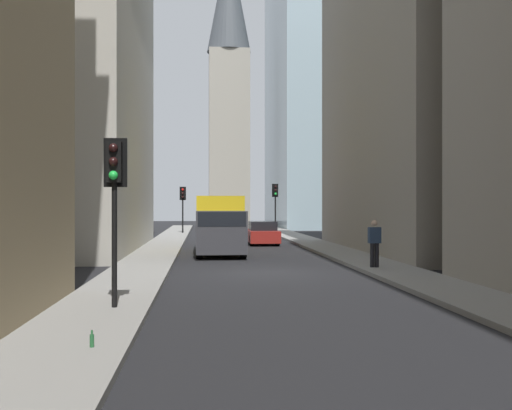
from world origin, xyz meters
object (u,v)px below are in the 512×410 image
(sedan_red, at_px, (262,234))
(delivery_truck, at_px, (220,224))
(pedestrian, at_px, (374,241))
(traffic_light_midblock, at_px, (183,199))
(traffic_light_foreground, at_px, (114,182))
(discarded_bottle, at_px, (92,340))
(traffic_light_far_junction, at_px, (275,197))

(sedan_red, bearing_deg, delivery_truck, 158.06)
(sedan_red, xyz_separation_m, pedestrian, (-14.57, -2.61, 0.41))
(delivery_truck, xyz_separation_m, traffic_light_midblock, (19.51, 2.49, 1.46))
(delivery_truck, height_order, traffic_light_midblock, traffic_light_midblock)
(traffic_light_foreground, bearing_deg, delivery_truck, -10.41)
(discarded_bottle, bearing_deg, traffic_light_far_junction, -11.51)
(sedan_red, height_order, traffic_light_midblock, traffic_light_midblock)
(pedestrian, bearing_deg, traffic_light_foreground, 132.38)
(traffic_light_midblock, bearing_deg, pedestrian, -163.76)
(delivery_truck, bearing_deg, pedestrian, -144.63)
(traffic_light_foreground, height_order, traffic_light_midblock, traffic_light_midblock)
(traffic_light_foreground, xyz_separation_m, traffic_light_midblock, (34.60, -0.28, 0.02))
(traffic_light_far_junction, bearing_deg, traffic_light_foreground, 167.01)
(sedan_red, distance_m, traffic_light_far_junction, 12.93)
(delivery_truck, relative_size, traffic_light_midblock, 1.70)
(traffic_light_foreground, distance_m, traffic_light_far_junction, 35.41)
(traffic_light_foreground, relative_size, pedestrian, 2.19)
(delivery_truck, relative_size, sedan_red, 1.50)
(sedan_red, distance_m, discarded_bottle, 26.21)
(sedan_red, height_order, traffic_light_far_junction, traffic_light_far_junction)
(traffic_light_midblock, xyz_separation_m, pedestrian, (-27.14, -7.90, -1.84))
(traffic_light_midblock, relative_size, traffic_light_far_junction, 0.93)
(traffic_light_far_junction, height_order, discarded_bottle, traffic_light_far_junction)
(sedan_red, relative_size, discarded_bottle, 15.93)
(traffic_light_far_junction, relative_size, discarded_bottle, 15.02)
(delivery_truck, xyz_separation_m, traffic_light_far_junction, (19.42, -5.19, 1.66))
(delivery_truck, xyz_separation_m, pedestrian, (-7.62, -5.41, -0.38))
(traffic_light_far_junction, xyz_separation_m, discarded_bottle, (-38.11, 7.76, -2.87))
(traffic_light_far_junction, distance_m, discarded_bottle, 39.00)
(delivery_truck, distance_m, traffic_light_midblock, 19.72)
(sedan_red, relative_size, traffic_light_midblock, 1.13)
(traffic_light_foreground, bearing_deg, traffic_light_far_junction, -12.99)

